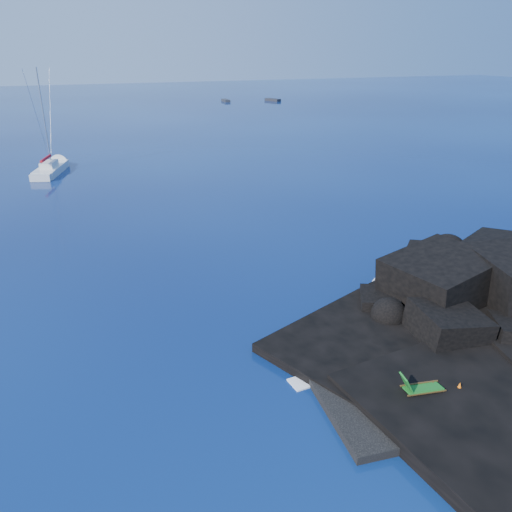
{
  "coord_description": "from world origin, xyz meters",
  "views": [
    {
      "loc": [
        -7.93,
        -12.74,
        13.13
      ],
      "look_at": [
        1.78,
        11.96,
        2.0
      ],
      "focal_mm": 35.0,
      "sensor_mm": 36.0,
      "label": 1
    }
  ],
  "objects": [
    {
      "name": "beach",
      "position": [
        4.5,
        0.5,
        0.0
      ],
      "size": [
        9.08,
        6.86,
        0.7
      ],
      "primitive_type": "cube",
      "rotation": [
        0.0,
        0.0,
        -0.1
      ],
      "color": "black",
      "rests_on": "ground"
    },
    {
      "name": "surf_foam",
      "position": [
        5.0,
        5.0,
        0.0
      ],
      "size": [
        10.0,
        8.0,
        0.06
      ],
      "primitive_type": null,
      "color": "white",
      "rests_on": "ground"
    },
    {
      "name": "marker_cone",
      "position": [
        5.57,
        -0.56,
        0.61
      ],
      "size": [
        0.38,
        0.38,
        0.51
      ],
      "primitive_type": "cone",
      "rotation": [
        0.0,
        0.0,
        -0.13
      ],
      "color": "orange",
      "rests_on": "beach"
    },
    {
      "name": "towel",
      "position": [
        4.86,
        -0.1,
        0.37
      ],
      "size": [
        2.05,
        1.68,
        0.05
      ],
      "primitive_type": "cube",
      "rotation": [
        0.0,
        0.0,
        0.51
      ],
      "color": "white",
      "rests_on": "beach"
    },
    {
      "name": "sunbather",
      "position": [
        4.86,
        -0.1,
        0.51
      ],
      "size": [
        1.64,
        1.16,
        0.22
      ],
      "primitive_type": null,
      "rotation": [
        0.0,
        0.0,
        0.51
      ],
      "color": "tan",
      "rests_on": "towel"
    },
    {
      "name": "ground",
      "position": [
        0.0,
        0.0,
        0.0
      ],
      "size": [
        400.0,
        400.0,
        0.0
      ],
      "primitive_type": "plane",
      "color": "#030934",
      "rests_on": "ground"
    },
    {
      "name": "distant_boat_b",
      "position": [
        46.56,
        113.7,
        0.0
      ],
      "size": [
        3.09,
        4.92,
        0.63
      ],
      "primitive_type": "cube",
      "rotation": [
        0.0,
        0.0,
        0.37
      ],
      "color": "black",
      "rests_on": "ground"
    },
    {
      "name": "sailboat",
      "position": [
        -9.12,
        47.6,
        0.0
      ],
      "size": [
        5.18,
        11.0,
        11.32
      ],
      "primitive_type": null,
      "rotation": [
        0.0,
        0.0,
        -0.28
      ],
      "color": "silver",
      "rests_on": "ground"
    },
    {
      "name": "deck_chair",
      "position": [
        4.11,
        -0.15,
        0.93
      ],
      "size": [
        1.8,
        1.02,
        1.17
      ],
      "primitive_type": null,
      "rotation": [
        0.0,
        0.0,
        -0.17
      ],
      "color": "#17671E",
      "rests_on": "beach"
    },
    {
      "name": "distant_boat_a",
      "position": [
        34.49,
        116.83,
        0.0
      ],
      "size": [
        1.57,
        4.36,
        0.57
      ],
      "primitive_type": "cube",
      "rotation": [
        0.0,
        0.0,
        -0.05
      ],
      "color": "#26272B",
      "rests_on": "ground"
    }
  ]
}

